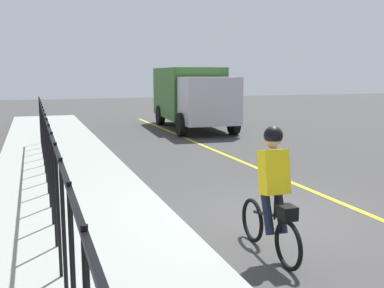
% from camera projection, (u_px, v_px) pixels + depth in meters
% --- Properties ---
extents(ground_plane, '(80.00, 80.00, 0.00)m').
position_uv_depth(ground_plane, '(280.00, 217.00, 7.93)').
color(ground_plane, '#3B3A3A').
extents(lane_line_centre, '(36.00, 0.12, 0.01)m').
position_uv_depth(lane_line_centre, '(354.00, 208.00, 8.46)').
color(lane_line_centre, yellow).
rests_on(lane_line_centre, ground).
extents(sidewalk, '(40.00, 3.20, 0.15)m').
position_uv_depth(sidewalk, '(83.00, 236.00, 6.79)').
color(sidewalk, gray).
rests_on(sidewalk, ground).
extents(iron_fence, '(16.78, 0.04, 1.60)m').
position_uv_depth(iron_fence, '(49.00, 152.00, 7.42)').
color(iron_fence, black).
rests_on(iron_fence, sidewalk).
extents(cyclist_lead, '(1.71, 0.37, 1.83)m').
position_uv_depth(cyclist_lead, '(273.00, 193.00, 6.11)').
color(cyclist_lead, black).
rests_on(cyclist_lead, ground).
extents(box_truck_background, '(6.86, 2.92, 2.78)m').
position_uv_depth(box_truck_background, '(192.00, 95.00, 20.60)').
color(box_truck_background, '#36652A').
rests_on(box_truck_background, ground).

